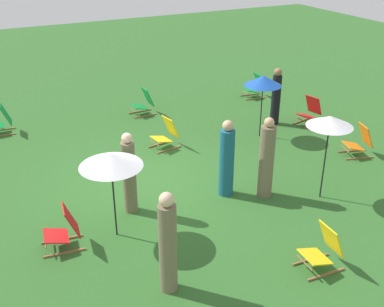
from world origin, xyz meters
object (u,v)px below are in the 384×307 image
deckchair_6 (1,121)px  deckchair_7 (64,230)px  deckchair_8 (166,134)px  umbrella_0 (111,160)px  person_2 (129,175)px  person_3 (227,160)px  person_0 (276,97)px  person_1 (266,160)px  deckchair_0 (144,103)px  person_4 (168,245)px  deckchair_4 (359,142)px  deckchair_1 (323,250)px  deckchair_3 (255,87)px  umbrella_1 (330,122)px  umbrella_2 (263,81)px  deckchair_2 (310,112)px

deckchair_6 → deckchair_7: bearing=11.0°
deckchair_7 → deckchair_8: 4.64m
umbrella_0 → person_2: person_2 is taller
deckchair_8 → person_3: 2.85m
umbrella_0 → person_3: umbrella_0 is taller
person_0 → person_1: size_ratio=0.93×
deckchair_0 → person_4: bearing=-20.2°
deckchair_4 → deckchair_6: bearing=-108.4°
deckchair_1 → person_0: (-5.79, 3.12, 0.46)m
deckchair_1 → deckchair_0: bearing=-176.2°
person_3 → deckchair_6: bearing=-104.5°
deckchair_3 → deckchair_1: bearing=-19.3°
deckchair_0 → person_2: 5.57m
deckchair_6 → person_3: person_3 is taller
deckchair_3 → person_3: size_ratio=0.48×
deckchair_3 → person_3: 6.64m
deckchair_1 → person_4: (-0.69, -2.59, 0.51)m
deckchair_6 → deckchair_4: bearing=62.5°
deckchair_1 → deckchair_3: same height
umbrella_1 → umbrella_2: umbrella_1 is taller
deckchair_1 → deckchair_4: size_ratio=0.96×
deckchair_7 → person_2: 1.70m
deckchair_1 → deckchair_7: same height
umbrella_1 → umbrella_2: size_ratio=1.08×
deckchair_4 → deckchair_7: 7.65m
person_0 → deckchair_3: bearing=161.1°
deckchair_7 → person_0: person_0 is taller
deckchair_1 → person_2: person_2 is taller
deckchair_1 → deckchair_8: bearing=-172.5°
umbrella_0 → umbrella_1: bearing=81.7°
deckchair_0 → deckchair_8: size_ratio=1.00×
deckchair_6 → deckchair_0: bearing=92.0°
person_2 → umbrella_2: bearing=42.4°
person_1 → deckchair_4: bearing=-94.8°
umbrella_1 → umbrella_0: bearing=-98.3°
deckchair_4 → person_1: bearing=-63.5°
deckchair_4 → deckchair_3: bearing=-164.8°
deckchair_7 → umbrella_1: bearing=89.7°
deckchair_1 → deckchair_3: 8.97m
deckchair_0 → person_4: size_ratio=0.46×
deckchair_0 → umbrella_2: size_ratio=0.48×
person_0 → deckchair_1: bearing=-28.0°
deckchair_1 → person_3: person_3 is taller
deckchair_6 → person_2: bearing=26.5°
deckchair_7 → deckchair_3: bearing=132.6°
deckchair_0 → deckchair_2: size_ratio=0.98×
deckchair_4 → deckchair_7: same height
deckchair_7 → person_0: bearing=122.1°
deckchair_1 → person_3: bearing=-172.2°
umbrella_2 → person_1: 3.31m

